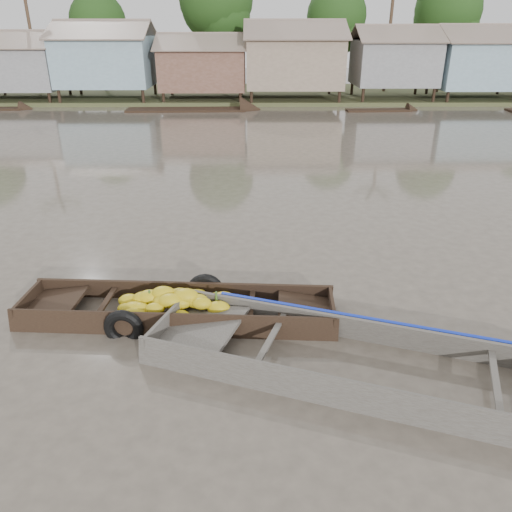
{
  "coord_description": "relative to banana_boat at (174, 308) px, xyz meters",
  "views": [
    {
      "loc": [
        -0.43,
        -7.61,
        5.03
      ],
      "look_at": [
        -0.35,
        1.48,
        0.8
      ],
      "focal_mm": 35.0,
      "sensor_mm": 36.0,
      "label": 1
    }
  ],
  "objects": [
    {
      "name": "ground",
      "position": [
        1.9,
        -0.5,
        -0.17
      ],
      "size": [
        120.0,
        120.0,
        0.0
      ],
      "primitive_type": "plane",
      "color": "#4F473C",
      "rests_on": "ground"
    },
    {
      "name": "riverbank",
      "position": [
        4.93,
        31.36,
        2.9
      ],
      "size": [
        120.0,
        12.47,
        10.22
      ],
      "color": "#384723",
      "rests_on": "ground"
    },
    {
      "name": "banana_boat",
      "position": [
        0.0,
        0.0,
        0.0
      ],
      "size": [
        5.96,
        1.76,
        0.81
      ],
      "rotation": [
        0.0,
        0.0,
        -0.06
      ],
      "color": "black",
      "rests_on": "ground"
    },
    {
      "name": "viewer_boat",
      "position": [
        3.41,
        -1.77,
        -0.11
      ],
      "size": [
        7.57,
        4.26,
        0.59
      ],
      "rotation": [
        0.0,
        0.0,
        -0.34
      ],
      "color": "#3C3833",
      "rests_on": "ground"
    },
    {
      "name": "distant_boats",
      "position": [
        7.91,
        24.56,
        -0.22
      ],
      "size": [
        44.28,
        2.87,
        0.35
      ],
      "color": "black",
      "rests_on": "ground"
    }
  ]
}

